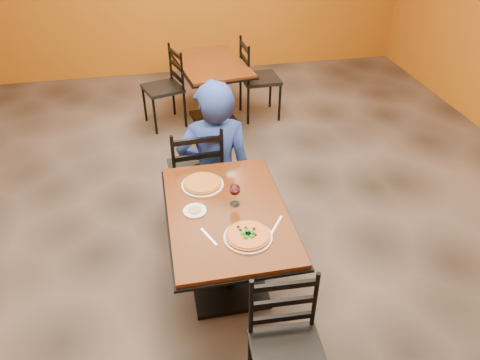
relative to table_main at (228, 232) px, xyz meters
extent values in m
cube|color=black|center=(0.00, 0.50, -0.56)|extent=(7.00, 8.00, 0.01)
cube|color=#5B2C0E|center=(0.00, 0.00, 0.18)|extent=(0.80, 1.20, 0.03)
cube|color=black|center=(0.00, 0.00, 0.15)|extent=(0.83, 1.23, 0.02)
cylinder|color=black|center=(0.00, 0.00, -0.19)|extent=(0.12, 0.12, 0.66)
cube|color=black|center=(0.00, 0.00, -0.54)|extent=(0.55, 0.55, 0.04)
cube|color=#5B2C0E|center=(0.30, 2.78, 0.18)|extent=(0.89, 1.20, 0.03)
cube|color=black|center=(0.30, 2.78, 0.16)|extent=(0.92, 1.24, 0.02)
cylinder|color=black|center=(0.30, 2.78, -0.19)|extent=(0.11, 0.11, 0.66)
cube|color=black|center=(0.30, 2.78, -0.54)|extent=(0.58, 0.58, 0.04)
imported|color=navy|center=(0.05, 0.89, 0.11)|extent=(0.67, 0.45, 1.33)
cylinder|color=white|center=(0.08, -0.29, 0.20)|extent=(0.31, 0.31, 0.01)
cylinder|color=#9C120B|center=(0.08, -0.29, 0.21)|extent=(0.28, 0.28, 0.02)
cylinder|color=white|center=(-0.13, 0.33, 0.20)|extent=(0.31, 0.31, 0.01)
cylinder|color=orange|center=(-0.13, 0.33, 0.21)|extent=(0.28, 0.28, 0.02)
cylinder|color=white|center=(-0.22, 0.04, 0.20)|extent=(0.16, 0.16, 0.01)
cylinder|color=tan|center=(-0.22, 0.04, 0.21)|extent=(0.09, 0.09, 0.01)
cube|color=silver|center=(-0.16, -0.24, 0.20)|extent=(0.09, 0.18, 0.00)
cube|color=silver|center=(0.28, -0.22, 0.20)|extent=(0.13, 0.18, 0.00)
camera|label=1|loc=(-0.39, -2.39, 2.14)|focal=34.12mm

